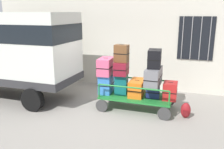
# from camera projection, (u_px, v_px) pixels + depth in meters

# --- Properties ---
(ground_plane) EXTENTS (40.00, 40.00, 0.00)m
(ground_plane) POSITION_uv_depth(u_px,v_px,m) (111.00, 109.00, 7.41)
(ground_plane) COLOR gray
(building_wall) EXTENTS (12.00, 0.38, 5.00)m
(building_wall) POSITION_uv_depth(u_px,v_px,m) (134.00, 23.00, 9.20)
(building_wall) COLOR beige
(building_wall) RESTS_ON ground
(van) EXTENTS (4.51, 1.96, 2.89)m
(van) POSITION_uv_depth(u_px,v_px,m) (10.00, 46.00, 8.18)
(van) COLOR silver
(van) RESTS_ON ground
(luggage_cart) EXTENTS (2.20, 1.20, 0.42)m
(luggage_cart) POSITION_uv_depth(u_px,v_px,m) (136.00, 98.00, 7.40)
(luggage_cart) COLOR #1E722D
(luggage_cart) RESTS_ON ground
(cart_railing) EXTENTS (2.09, 1.07, 0.43)m
(cart_railing) POSITION_uv_depth(u_px,v_px,m) (137.00, 85.00, 7.30)
(cart_railing) COLOR #1E722D
(cart_railing) RESTS_ON luggage_cart
(suitcase_left_bottom) EXTENTS (0.43, 0.74, 0.59)m
(suitcase_left_bottom) POSITION_uv_depth(u_px,v_px,m) (107.00, 83.00, 7.66)
(suitcase_left_bottom) COLOR #3372C6
(suitcase_left_bottom) RESTS_ON luggage_cart
(suitcase_left_middle) EXTENTS (0.45, 0.73, 0.52)m
(suitcase_left_middle) POSITION_uv_depth(u_px,v_px,m) (106.00, 66.00, 7.46)
(suitcase_left_middle) COLOR #CC4C72
(suitcase_left_middle) RESTS_ON suitcase_left_bottom
(suitcase_midleft_bottom) EXTENTS (0.41, 0.40, 0.62)m
(suitcase_midleft_bottom) POSITION_uv_depth(u_px,v_px,m) (121.00, 84.00, 7.48)
(suitcase_midleft_bottom) COLOR #0F5960
(suitcase_midleft_bottom) RESTS_ON luggage_cart
(suitcase_midleft_middle) EXTENTS (0.43, 0.53, 0.40)m
(suitcase_midleft_middle) POSITION_uv_depth(u_px,v_px,m) (121.00, 69.00, 7.33)
(suitcase_midleft_middle) COLOR maroon
(suitcase_midleft_middle) RESTS_ON suitcase_midleft_bottom
(suitcase_midleft_top) EXTENTS (0.43, 0.31, 0.53)m
(suitcase_midleft_top) POSITION_uv_depth(u_px,v_px,m) (122.00, 53.00, 7.23)
(suitcase_midleft_top) COLOR brown
(suitcase_midleft_top) RESTS_ON suitcase_midleft_middle
(suitcase_center_bottom) EXTENTS (0.44, 0.79, 0.49)m
(suitcase_center_bottom) POSITION_uv_depth(u_px,v_px,m) (137.00, 88.00, 7.36)
(suitcase_center_bottom) COLOR orange
(suitcase_center_bottom) RESTS_ON luggage_cart
(suitcase_midright_bottom) EXTENTS (0.43, 0.31, 0.37)m
(suitcase_midright_bottom) POSITION_uv_depth(u_px,v_px,m) (153.00, 92.00, 7.18)
(suitcase_midright_bottom) COLOR navy
(suitcase_midright_bottom) RESTS_ON luggage_cart
(suitcase_midright_middle) EXTENTS (0.40, 0.97, 0.54)m
(suitcase_midright_middle) POSITION_uv_depth(u_px,v_px,m) (153.00, 77.00, 7.06)
(suitcase_midright_middle) COLOR slate
(suitcase_midright_middle) RESTS_ON suitcase_midright_bottom
(suitcase_midright_top) EXTENTS (0.42, 0.61, 0.53)m
(suitcase_midright_top) POSITION_uv_depth(u_px,v_px,m) (155.00, 59.00, 6.98)
(suitcase_midright_top) COLOR black
(suitcase_midright_top) RESTS_ON suitcase_midright_middle
(suitcase_right_bottom) EXTENTS (0.41, 0.51, 0.51)m
(suitcase_right_bottom) POSITION_uv_depth(u_px,v_px,m) (170.00, 91.00, 7.04)
(suitcase_right_bottom) COLOR #B21E1E
(suitcase_right_bottom) RESTS_ON luggage_cart
(backpack) EXTENTS (0.27, 0.22, 0.44)m
(backpack) POSITION_uv_depth(u_px,v_px,m) (186.00, 110.00, 6.78)
(backpack) COLOR maroon
(backpack) RESTS_ON ground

